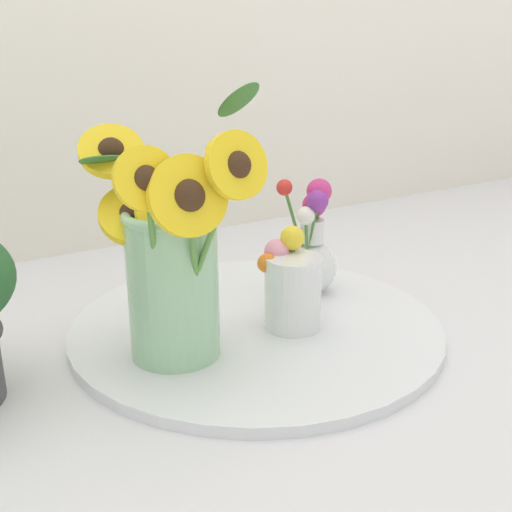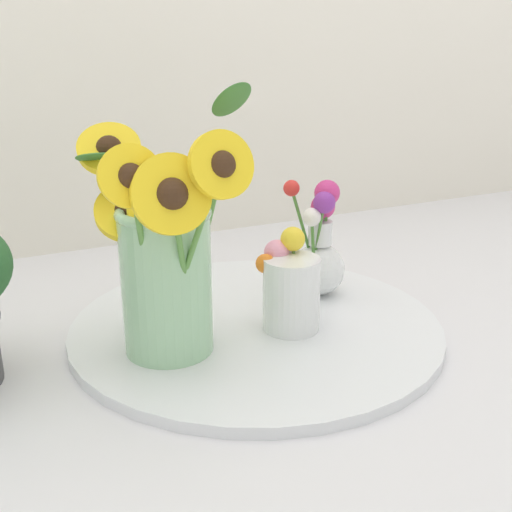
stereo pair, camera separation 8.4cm
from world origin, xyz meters
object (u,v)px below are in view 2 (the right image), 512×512
Objects in this scene: vase_small_center at (290,288)px; serving_tray at (256,325)px; mason_jar_sunflowers at (165,257)px; vase_bulb_right at (319,251)px.

serving_tray is at bearing 127.35° from vase_small_center.
vase_bulb_right is at bearing 15.71° from mason_jar_sunflowers.
serving_tray is 1.53× the size of mason_jar_sunflowers.
mason_jar_sunflowers is 2.48× the size of vase_small_center.
mason_jar_sunflowers is 1.86× the size of vase_bulb_right.
serving_tray is 0.16m from vase_bulb_right.
mason_jar_sunflowers is at bearing 176.97° from vase_small_center.
mason_jar_sunflowers reaches higher than vase_bulb_right.
mason_jar_sunflowers reaches higher than vase_small_center.
mason_jar_sunflowers is 0.30m from vase_bulb_right.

